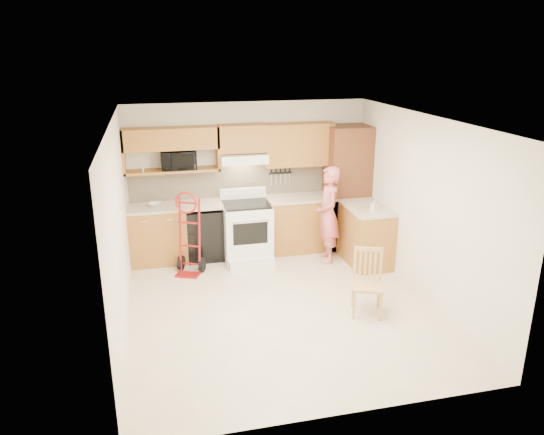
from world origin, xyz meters
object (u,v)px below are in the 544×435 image
object	(u,v)px
person	(328,215)
dining_chair	(368,283)
hand_truck	(188,238)
microwave	(178,160)
range	(247,227)

from	to	relation	value
person	dining_chair	xyz separation A→B (m)	(-0.08, -1.81, -0.35)
person	hand_truck	size ratio (longest dim) A/B	1.33
hand_truck	dining_chair	size ratio (longest dim) A/B	1.36
microwave	dining_chair	world-z (taller)	microwave
person	hand_truck	bearing A→B (deg)	-83.67
range	hand_truck	world-z (taller)	hand_truck
range	dining_chair	world-z (taller)	range
person	dining_chair	size ratio (longest dim) A/B	1.81
microwave	dining_chair	bearing A→B (deg)	-49.66
microwave	person	distance (m)	2.54
microwave	hand_truck	distance (m)	1.28
range	dining_chair	distance (m)	2.44
range	dining_chair	xyz separation A→B (m)	(1.18, -2.13, -0.13)
range	person	bearing A→B (deg)	-14.10
microwave	hand_truck	world-z (taller)	microwave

